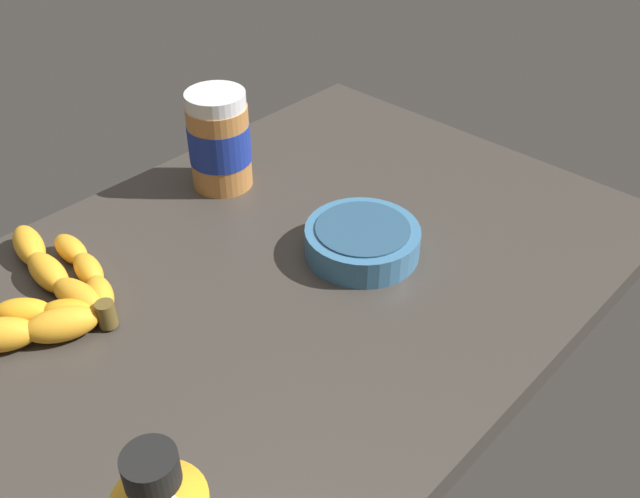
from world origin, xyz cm
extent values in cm
cube|color=#38332D|center=(0.00, 0.00, -1.63)|extent=(82.47, 60.64, 3.26)
ellipsoid|color=gold|center=(20.24, -10.26, 1.42)|extent=(4.97, 6.80, 2.83)
ellipsoid|color=gold|center=(18.74, -14.96, 1.42)|extent=(4.15, 6.66, 2.83)
ellipsoid|color=gold|center=(18.03, -19.84, 1.42)|extent=(3.22, 6.35, 2.83)
ellipsoid|color=gold|center=(22.20, -11.24, 1.65)|extent=(4.04, 8.24, 3.30)
ellipsoid|color=gold|center=(22.24, -17.59, 1.65)|extent=(3.94, 8.21, 3.30)
ellipsoid|color=gold|center=(21.17, -23.85, 1.65)|extent=(5.23, 8.54, 3.30)
ellipsoid|color=gold|center=(24.20, -9.75, 1.56)|extent=(6.30, 6.86, 3.13)
ellipsoid|color=gold|center=(27.47, -13.53, 1.56)|extent=(6.60, 6.67, 3.13)
ellipsoid|color=orange|center=(25.80, -8.63, 1.82)|extent=(8.42, 6.68, 3.63)
cylinder|color=brown|center=(21.75, -6.58, 1.80)|extent=(2.00, 2.00, 3.00)
cylinder|color=#B27238|center=(-5.47, -19.72, 5.80)|extent=(8.20, 8.20, 11.61)
cylinder|color=navy|center=(-5.47, -19.72, 6.38)|extent=(8.36, 8.36, 5.22)
cylinder|color=silver|center=(-5.47, -19.72, 12.58)|extent=(7.92, 7.92, 1.95)
cone|color=gold|center=(33.85, 20.69, 11.40)|extent=(6.72, 6.72, 2.25)
cylinder|color=black|center=(33.85, 20.69, 13.73)|extent=(3.74, 3.74, 2.41)
cylinder|color=teal|center=(-6.44, 4.70, 1.78)|extent=(13.81, 13.81, 3.55)
cylinder|color=navy|center=(-6.44, 4.70, 2.18)|extent=(11.33, 11.33, 3.20)
camera|label=1|loc=(46.18, 46.91, 51.74)|focal=39.35mm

